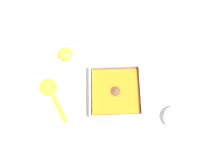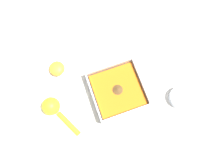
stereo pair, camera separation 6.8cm
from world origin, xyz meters
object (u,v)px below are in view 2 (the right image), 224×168
(square_dish, at_px, (117,91))
(spice_bowl, at_px, (180,98))
(lemon_squeezer, at_px, (53,108))
(lemon_half, at_px, (57,69))

(square_dish, xyz_separation_m, spice_bowl, (0.21, -0.10, -0.00))
(square_dish, height_order, spice_bowl, square_dish)
(lemon_squeezer, relative_size, lemon_half, 2.75)
(lemon_squeezer, xyz_separation_m, lemon_half, (0.05, 0.15, -0.01))
(spice_bowl, xyz_separation_m, lemon_squeezer, (-0.46, 0.12, 0.02))
(lemon_squeezer, bearing_deg, lemon_half, -46.19)
(lemon_squeezer, bearing_deg, spice_bowl, -131.01)
(square_dish, relative_size, lemon_half, 3.21)
(spice_bowl, height_order, lemon_squeezer, lemon_squeezer)
(spice_bowl, relative_size, lemon_squeezer, 0.49)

